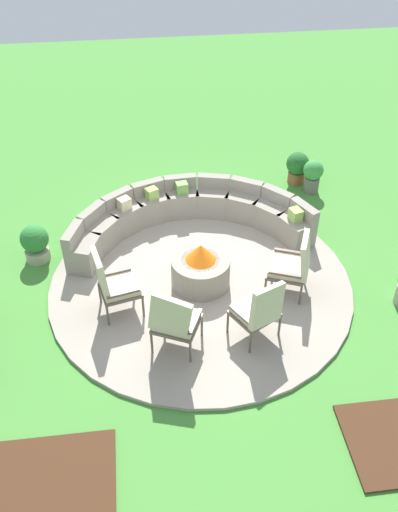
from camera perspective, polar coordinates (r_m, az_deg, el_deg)
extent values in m
plane|color=#478C38|center=(9.19, 0.16, -2.95)|extent=(24.00, 24.00, 0.00)
cylinder|color=#9E9384|center=(9.16, 0.16, -2.82)|extent=(4.86, 4.86, 0.06)
cube|color=#472B19|center=(7.26, -14.96, -21.12)|extent=(1.56, 1.19, 0.04)
cylinder|color=gray|center=(8.98, 0.16, -1.53)|extent=(0.94, 0.94, 0.48)
cylinder|color=black|center=(8.85, 0.16, -0.49)|extent=(0.61, 0.61, 0.06)
cone|color=orange|center=(8.74, 0.16, 0.36)|extent=(0.49, 0.49, 0.28)
cube|color=gray|center=(9.96, 9.71, 2.56)|extent=(0.66, 0.73, 0.49)
cube|color=gray|center=(9.83, 10.58, 4.51)|extent=(0.40, 0.60, 0.23)
cube|color=gray|center=(10.25, 7.30, 4.02)|extent=(0.73, 0.74, 0.49)
cube|color=gray|center=(10.15, 7.93, 6.04)|extent=(0.52, 0.54, 0.23)
cube|color=gray|center=(10.44, 4.46, 5.01)|extent=(0.74, 0.69, 0.49)
cube|color=gray|center=(10.36, 4.84, 7.07)|extent=(0.59, 0.44, 0.23)
cube|color=gray|center=(10.54, 1.39, 5.48)|extent=(0.68, 0.58, 0.49)
cube|color=gray|center=(10.46, 1.50, 7.56)|extent=(0.61, 0.30, 0.23)
cube|color=gray|center=(10.53, -1.75, 5.43)|extent=(0.61, 0.48, 0.49)
cube|color=gray|center=(10.45, -1.91, 7.51)|extent=(0.60, 0.19, 0.23)
cube|color=gray|center=(10.41, -4.79, 4.85)|extent=(0.71, 0.62, 0.49)
cube|color=gray|center=(10.32, -5.21, 6.90)|extent=(0.61, 0.35, 0.23)
cube|color=gray|center=(10.19, -7.55, 3.77)|extent=(0.74, 0.71, 0.49)
cube|color=gray|center=(10.08, -8.22, 5.77)|extent=(0.57, 0.48, 0.23)
cube|color=gray|center=(9.88, -9.85, 2.21)|extent=(0.71, 0.74, 0.49)
cube|color=gray|center=(9.75, -10.75, 4.14)|extent=(0.48, 0.57, 0.23)
cube|color=gray|center=(9.51, -11.51, 0.24)|extent=(0.62, 0.71, 0.49)
cube|color=gray|center=(9.34, -12.61, 2.07)|extent=(0.35, 0.61, 0.23)
cube|color=beige|center=(9.96, -7.54, 5.27)|extent=(0.27, 0.26, 0.21)
cube|color=#93B756|center=(9.73, 9.71, 4.12)|extent=(0.24, 0.26, 0.21)
cube|color=#70A34C|center=(10.29, -1.75, 6.88)|extent=(0.23, 0.20, 0.21)
cube|color=#93B756|center=(10.18, -4.78, 6.31)|extent=(0.26, 0.24, 0.20)
cylinder|color=brown|center=(8.88, -6.59, -2.88)|extent=(0.04, 0.04, 0.38)
cylinder|color=brown|center=(8.51, -5.64, -5.10)|extent=(0.04, 0.04, 0.38)
cylinder|color=brown|center=(8.82, -9.97, -3.70)|extent=(0.04, 0.04, 0.38)
cylinder|color=brown|center=(8.44, -9.17, -5.97)|extent=(0.04, 0.04, 0.38)
cube|color=brown|center=(8.51, -7.97, -3.35)|extent=(0.69, 0.68, 0.05)
cube|color=beige|center=(8.46, -8.01, -3.00)|extent=(0.63, 0.62, 0.09)
cube|color=beige|center=(8.23, -9.86, -1.83)|extent=(0.25, 0.55, 0.71)
cube|color=brown|center=(8.60, -8.46, -1.63)|extent=(0.49, 0.16, 0.04)
cube|color=brown|center=(8.24, -7.62, -3.76)|extent=(0.49, 0.16, 0.04)
cylinder|color=brown|center=(8.33, -3.47, -6.17)|extent=(0.04, 0.04, 0.38)
cylinder|color=brown|center=(8.20, 0.29, -7.04)|extent=(0.04, 0.04, 0.38)
cylinder|color=brown|center=(8.00, -4.79, -8.72)|extent=(0.04, 0.04, 0.38)
cylinder|color=brown|center=(7.86, -0.87, -9.69)|extent=(0.04, 0.04, 0.38)
cube|color=brown|center=(7.93, -2.25, -6.83)|extent=(0.78, 0.76, 0.05)
cube|color=beige|center=(7.88, -2.27, -6.48)|extent=(0.72, 0.70, 0.09)
cube|color=beige|center=(7.51, -2.94, -6.11)|extent=(0.61, 0.40, 0.78)
cube|color=brown|center=(7.91, -4.15, -5.71)|extent=(0.25, 0.45, 0.04)
cube|color=brown|center=(7.77, -0.37, -6.59)|extent=(0.25, 0.45, 0.04)
cylinder|color=brown|center=(8.25, 2.92, -6.73)|extent=(0.04, 0.04, 0.38)
cylinder|color=brown|center=(8.52, 5.83, -5.06)|extent=(0.04, 0.04, 0.38)
cylinder|color=brown|center=(8.00, 5.19, -8.75)|extent=(0.04, 0.04, 0.38)
cylinder|color=brown|center=(8.28, 8.12, -6.95)|extent=(0.04, 0.04, 0.38)
cube|color=brown|center=(8.10, 5.62, -5.80)|extent=(0.78, 0.76, 0.05)
cube|color=beige|center=(8.05, 5.65, -5.45)|extent=(0.72, 0.70, 0.09)
cube|color=beige|center=(7.76, 6.87, -5.03)|extent=(0.56, 0.42, 0.68)
cube|color=brown|center=(7.88, 4.21, -5.96)|extent=(0.27, 0.42, 0.04)
cube|color=brown|center=(8.15, 7.08, -4.31)|extent=(0.27, 0.42, 0.04)
cylinder|color=brown|center=(8.81, 6.68, -3.32)|extent=(0.04, 0.04, 0.38)
cylinder|color=brown|center=(9.25, 7.28, -0.94)|extent=(0.04, 0.04, 0.38)
cylinder|color=brown|center=(8.79, 10.19, -3.91)|extent=(0.04, 0.04, 0.38)
cylinder|color=brown|center=(9.22, 10.62, -1.49)|extent=(0.04, 0.04, 0.38)
cube|color=brown|center=(8.87, 8.83, -1.35)|extent=(0.77, 0.79, 0.05)
cube|color=beige|center=(8.82, 8.88, -1.01)|extent=(0.71, 0.73, 0.09)
cube|color=beige|center=(8.65, 10.68, 0.03)|extent=(0.35, 0.62, 0.64)
cube|color=brown|center=(8.57, 8.67, -1.85)|extent=(0.48, 0.23, 0.04)
cube|color=brown|center=(9.00, 9.16, 0.43)|extent=(0.48, 0.23, 0.04)
cylinder|color=#A89E8E|center=(10.01, -15.93, 0.19)|extent=(0.41, 0.41, 0.21)
sphere|color=#2D7A33|center=(9.81, -16.27, 1.69)|extent=(0.47, 0.47, 0.47)
cylinder|color=#605B56|center=(11.52, 11.25, 7.09)|extent=(0.30, 0.30, 0.32)
sphere|color=#3D8E42|center=(11.36, 11.46, 8.48)|extent=(0.39, 0.39, 0.39)
sphere|color=yellow|center=(11.33, 11.72, 8.81)|extent=(0.13, 0.13, 0.13)
cylinder|color=brown|center=(11.79, 9.76, 7.87)|extent=(0.34, 0.34, 0.25)
sphere|color=#236028|center=(11.63, 9.93, 9.17)|extent=(0.46, 0.46, 0.46)
sphere|color=#E55638|center=(11.61, 10.22, 9.54)|extent=(0.15, 0.15, 0.15)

